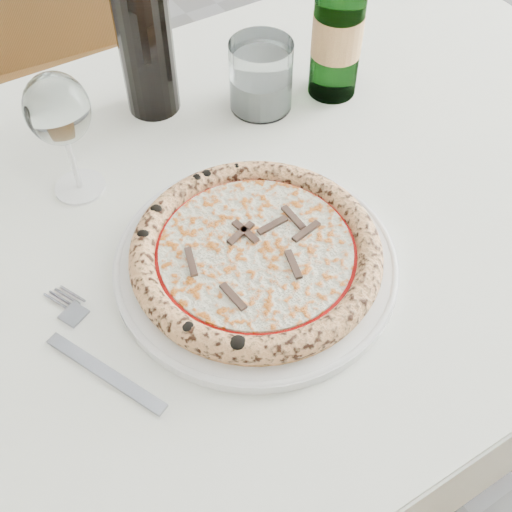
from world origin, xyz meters
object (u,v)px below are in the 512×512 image
object	(u,v)px
dining_table	(217,261)
beer_bottle	(338,23)
wine_bottle	(143,25)
tumbler	(261,80)
pizza	(256,253)
plate	(256,262)
chair_far	(64,54)
wine_glass	(58,112)

from	to	relation	value
dining_table	beer_bottle	size ratio (longest dim) A/B	5.01
dining_table	wine_bottle	distance (m)	0.33
dining_table	tumbler	size ratio (longest dim) A/B	13.66
tumbler	wine_bottle	bearing A→B (deg)	148.27
wine_bottle	pizza	bearing A→B (deg)	-96.06
dining_table	beer_bottle	world-z (taller)	beer_bottle
dining_table	plate	bearing A→B (deg)	-90.00
beer_bottle	wine_bottle	xyz separation A→B (m)	(-0.24, 0.11, 0.02)
chair_far	tumbler	xyz separation A→B (m)	(0.11, -0.63, 0.27)
plate	tumbler	distance (m)	0.30
dining_table	tumbler	bearing A→B (deg)	42.15
wine_bottle	tumbler	bearing A→B (deg)	-31.73
plate	wine_bottle	world-z (taller)	wine_bottle
pizza	wine_bottle	world-z (taller)	wine_bottle
pizza	tumbler	size ratio (longest dim) A/B	2.86
beer_bottle	wine_bottle	bearing A→B (deg)	155.84
plate	tumbler	world-z (taller)	tumbler
chair_far	wine_glass	xyz separation A→B (m)	(-0.18, -0.65, 0.35)
plate	wine_bottle	xyz separation A→B (m)	(0.04, 0.33, 0.12)
wine_glass	tumbler	world-z (taller)	wine_glass
wine_glass	wine_bottle	xyz separation A→B (m)	(0.16, 0.10, 0.01)
chair_far	beer_bottle	world-z (taller)	beer_bottle
dining_table	plate	size ratio (longest dim) A/B	4.19
chair_far	beer_bottle	size ratio (longest dim) A/B	3.39
chair_far	wine_bottle	world-z (taller)	wine_bottle
dining_table	pizza	distance (m)	0.16
dining_table	plate	world-z (taller)	plate
wine_glass	beer_bottle	xyz separation A→B (m)	(0.40, -0.01, -0.01)
wine_bottle	chair_far	bearing A→B (deg)	87.84
plate	pizza	bearing A→B (deg)	-161.69
wine_glass	wine_bottle	distance (m)	0.19
dining_table	wine_glass	bearing A→B (deg)	133.06
beer_bottle	tumbler	bearing A→B (deg)	166.36
dining_table	tumbler	xyz separation A→B (m)	(0.17, 0.15, 0.14)
plate	beer_bottle	world-z (taller)	beer_bottle
dining_table	chair_far	size ratio (longest dim) A/B	1.48
wine_glass	wine_bottle	size ratio (longest dim) A/B	0.56
chair_far	pizza	bearing A→B (deg)	-93.65
plate	pizza	distance (m)	0.02
wine_glass	pizza	bearing A→B (deg)	-62.05
pizza	wine_glass	distance (m)	0.28
tumbler	plate	bearing A→B (deg)	-123.63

